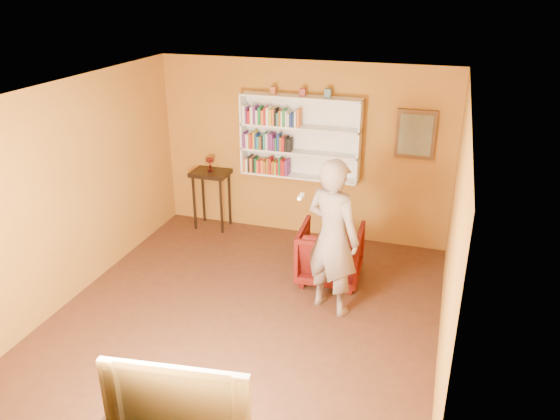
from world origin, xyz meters
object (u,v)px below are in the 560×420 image
Objects in this scene: bookshelf at (301,137)px; console_table at (211,181)px; ruby_lustre at (210,161)px; armchair at (330,253)px; person at (333,237)px; television at (181,392)px.

console_table is at bearing -173.63° from bookshelf.
bookshelf is 1.65m from console_table.
ruby_lustre is at bearing -173.63° from bookshelf.
console_table is 4.18× the size of ruby_lustre.
bookshelf is at bearing -61.28° from armchair.
bookshelf is 0.93× the size of person.
person reaches higher than ruby_lustre.
ruby_lustre reaches higher than console_table.
television is (1.77, -4.50, 0.03)m from console_table.
ruby_lustre is (0.00, -0.00, 0.33)m from console_table.
armchair is at bearing -58.14° from bookshelf.
armchair is 0.43× the size of person.
console_table is 4.83m from television.
ruby_lustre is at bearing -26.57° from console_table.
armchair is 0.93m from person.
console_table is at bearing -29.22° from armchair.
bookshelf is 1.51m from ruby_lustre.
bookshelf reaches higher than ruby_lustre.
bookshelf is at bearing 6.37° from ruby_lustre.
console_table is 2.48m from armchair.
television is (0.34, -4.66, -0.78)m from bookshelf.
bookshelf reaches higher than person.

